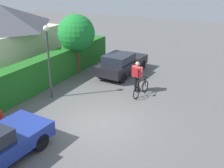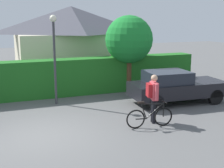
{
  "view_description": "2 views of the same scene",
  "coord_description": "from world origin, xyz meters",
  "px_view_note": "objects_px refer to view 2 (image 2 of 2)",
  "views": [
    {
      "loc": [
        -8.7,
        -5.16,
        5.91
      ],
      "look_at": [
        2.36,
        0.61,
        0.84
      ],
      "focal_mm": 43.25,
      "sensor_mm": 36.0,
      "label": 1
    },
    {
      "loc": [
        -1.23,
        -9.23,
        3.62
      ],
      "look_at": [
        2.53,
        0.5,
        1.36
      ],
      "focal_mm": 49.56,
      "sensor_mm": 36.0,
      "label": 2
    }
  ],
  "objects_px": {
    "tree_kerbside": "(129,40)",
    "street_lamp": "(54,46)",
    "person_rider": "(153,94)",
    "parked_car_far": "(175,86)",
    "bicycle": "(150,117)"
  },
  "relations": [
    {
      "from": "tree_kerbside",
      "to": "person_rider",
      "type": "bearing_deg",
      "value": -103.91
    },
    {
      "from": "bicycle",
      "to": "street_lamp",
      "type": "distance_m",
      "value": 5.07
    },
    {
      "from": "person_rider",
      "to": "tree_kerbside",
      "type": "bearing_deg",
      "value": 76.09
    },
    {
      "from": "person_rider",
      "to": "tree_kerbside",
      "type": "xyz_separation_m",
      "value": [
        1.13,
        4.56,
        1.52
      ]
    },
    {
      "from": "parked_car_far",
      "to": "person_rider",
      "type": "xyz_separation_m",
      "value": [
        -2.13,
        -1.91,
        0.31
      ]
    },
    {
      "from": "street_lamp",
      "to": "bicycle",
      "type": "bearing_deg",
      "value": -59.46
    },
    {
      "from": "tree_kerbside",
      "to": "street_lamp",
      "type": "bearing_deg",
      "value": -165.82
    },
    {
      "from": "parked_car_far",
      "to": "street_lamp",
      "type": "relative_size",
      "value": 1.13
    },
    {
      "from": "bicycle",
      "to": "tree_kerbside",
      "type": "distance_m",
      "value": 5.6
    },
    {
      "from": "person_rider",
      "to": "parked_car_far",
      "type": "bearing_deg",
      "value": 41.91
    },
    {
      "from": "bicycle",
      "to": "tree_kerbside",
      "type": "xyz_separation_m",
      "value": [
        1.44,
        4.95,
        2.18
      ]
    },
    {
      "from": "tree_kerbside",
      "to": "bicycle",
      "type": "bearing_deg",
      "value": -106.22
    },
    {
      "from": "parked_car_far",
      "to": "tree_kerbside",
      "type": "bearing_deg",
      "value": 110.76
    },
    {
      "from": "bicycle",
      "to": "street_lamp",
      "type": "relative_size",
      "value": 0.44
    },
    {
      "from": "parked_car_far",
      "to": "bicycle",
      "type": "relative_size",
      "value": 2.55
    }
  ]
}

